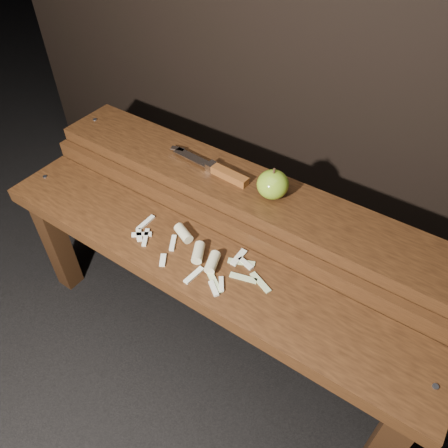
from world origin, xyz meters
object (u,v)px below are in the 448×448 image
Objects in this scene: knife at (220,171)px; bench_front_tier at (197,280)px; bench_rear_tier at (246,211)px; apple at (273,184)px.

bench_front_tier is at bearing -69.06° from knife.
bench_front_tier is 0.23m from bench_rear_tier.
apple is at bearing 0.80° from knife.
apple is (0.07, 0.23, 0.18)m from bench_front_tier.
knife is (-0.16, -0.00, -0.03)m from apple.
apple is 0.16m from knife.
bench_rear_tier is at bearing -176.45° from apple.
apple reaches higher than bench_front_tier.
bench_front_tier is 0.29m from knife.
bench_front_tier is 1.00× the size of bench_rear_tier.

